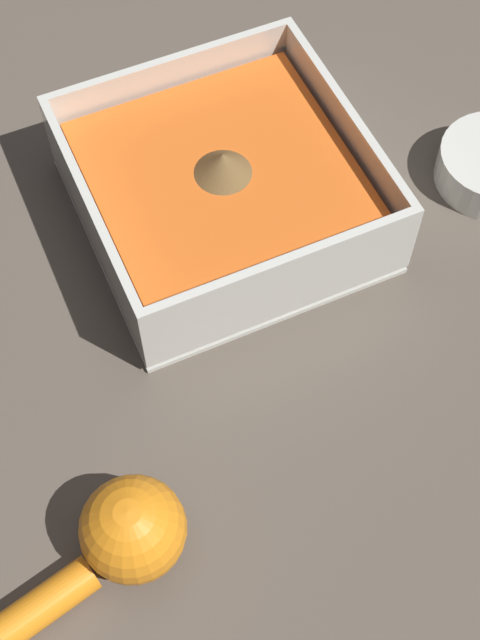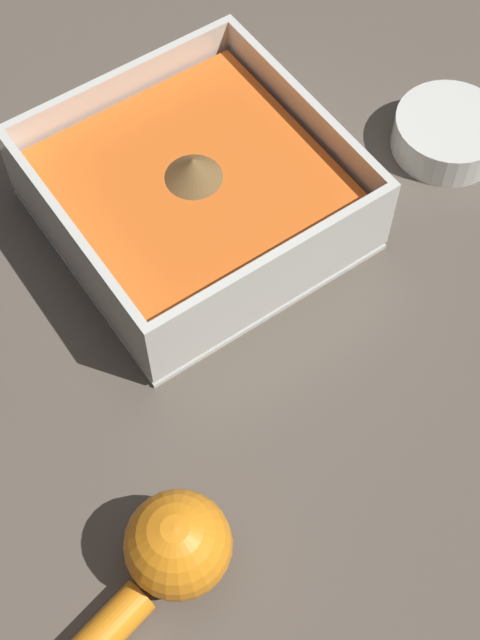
% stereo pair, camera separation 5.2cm
% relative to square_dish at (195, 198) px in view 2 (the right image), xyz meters
% --- Properties ---
extents(ground_plane, '(4.00, 4.00, 0.00)m').
position_rel_square_dish_xyz_m(ground_plane, '(0.02, -0.02, -0.03)').
color(ground_plane, brown).
extents(square_dish, '(0.19, 0.19, 0.07)m').
position_rel_square_dish_xyz_m(square_dish, '(0.00, 0.00, 0.00)').
color(square_dish, silver).
rests_on(square_dish, ground_plane).
extents(spice_bowl, '(0.08, 0.08, 0.03)m').
position_rel_square_dish_xyz_m(spice_bowl, '(0.19, -0.05, -0.01)').
color(spice_bowl, silver).
rests_on(spice_bowl, ground_plane).
extents(lemon_squeezer, '(0.18, 0.07, 0.06)m').
position_rel_square_dish_xyz_m(lemon_squeezer, '(-0.16, -0.20, -0.00)').
color(lemon_squeezer, orange).
rests_on(lemon_squeezer, ground_plane).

